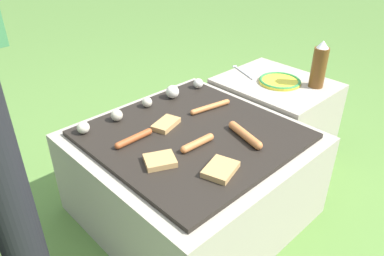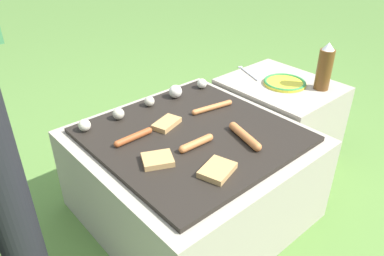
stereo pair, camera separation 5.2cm
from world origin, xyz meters
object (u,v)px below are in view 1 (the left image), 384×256
(sausage_front_center, at_px, (198,143))
(fork_utensil, at_px, (242,72))
(plate_colorful, at_px, (280,81))
(condiment_bottle, at_px, (319,65))

(sausage_front_center, bearing_deg, fork_utensil, 27.08)
(sausage_front_center, bearing_deg, plate_colorful, 10.15)
(sausage_front_center, distance_m, fork_utensil, 0.73)
(plate_colorful, xyz_separation_m, fork_utensil, (-0.03, 0.21, -0.01))
(condiment_bottle, bearing_deg, sausage_front_center, 178.45)
(sausage_front_center, xyz_separation_m, condiment_bottle, (0.76, -0.02, 0.09))
(condiment_bottle, height_order, fork_utensil, condiment_bottle)
(sausage_front_center, relative_size, fork_utensil, 0.81)
(plate_colorful, relative_size, fork_utensil, 1.09)
(sausage_front_center, distance_m, condiment_bottle, 0.77)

